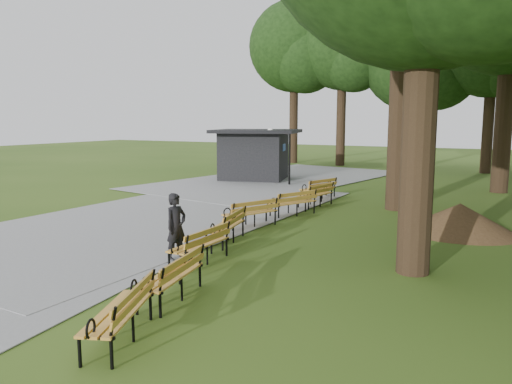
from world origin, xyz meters
The scene contains 14 objects.
ground centered at (0.00, 0.00, 0.00)m, with size 100.00×100.00×0.00m, color #365618.
path centered at (-4.00, 3.00, 0.03)m, with size 12.00×38.00×0.06m, color gray.
person centered at (-0.23, -1.13, 0.79)m, with size 0.58×0.38×1.58m, color black.
kiosk centered at (-5.98, 13.44, 1.36)m, with size 4.36×3.79×2.73m, color black, non-canonical shape.
lamp_post centered at (-4.68, 12.80, 2.05)m, with size 0.32×0.32×2.81m.
dirt_mound centered at (5.36, 4.90, 0.44)m, with size 2.76×2.76×0.88m, color #47301C.
bench_0 centered at (1.66, -5.05, 0.44)m, with size 1.90×0.64×0.88m, color gold, non-canonical shape.
bench_1 centered at (1.27, -3.30, 0.44)m, with size 1.90×0.64×0.88m, color gold, non-canonical shape.
bench_2 centered at (0.42, -1.14, 0.44)m, with size 1.90×0.64×0.88m, color gold, non-canonical shape.
bench_3 centered at (-0.07, 0.82, 0.44)m, with size 1.90×0.64×0.88m, color gold, non-canonical shape.
bench_4 centered at (-0.41, 2.81, 0.44)m, with size 1.90×0.64×0.88m, color gold, non-canonical shape.
bench_5 centered at (-0.02, 5.15, 0.44)m, with size 1.90×0.64×0.88m, color gold, non-canonical shape.
bench_6 centered at (0.02, 7.20, 0.44)m, with size 1.90×0.64×0.88m, color gold, non-canonical shape.
bench_7 centered at (-0.50, 8.86, 0.44)m, with size 1.90×0.64×0.88m, color gold, non-canonical shape.
Camera 1 is at (6.74, -10.28, 3.28)m, focal length 34.82 mm.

